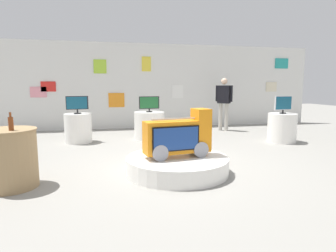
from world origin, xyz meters
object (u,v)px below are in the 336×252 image
object	(u,v)px
side_table_round	(10,158)
bottle_on_side_table	(11,123)
display_pedestal_center_rear	(78,128)
tv_on_center_rear	(77,104)
tv_on_left_rear	(283,104)
display_pedestal_right_rear	(149,125)
tv_on_right_rear	(149,103)
display_pedestal_left_rear	(282,128)
shopper_browsing_near_truck	(224,100)
novelty_firetruck_tv	(179,138)
main_display_pedestal	(177,165)

from	to	relation	value
side_table_round	bottle_on_side_table	distance (m)	0.54
display_pedestal_center_rear	side_table_round	distance (m)	3.25
tv_on_center_rear	tv_on_left_rear	bearing A→B (deg)	-11.98
side_table_round	bottle_on_side_table	size ratio (longest dim) A/B	3.39
display_pedestal_right_rear	tv_on_right_rear	world-z (taller)	tv_on_right_rear
display_pedestal_left_rear	display_pedestal_right_rear	world-z (taller)	same
side_table_round	shopper_browsing_near_truck	bearing A→B (deg)	39.87
novelty_firetruck_tv	tv_on_right_rear	xyz separation A→B (m)	(0.01, 3.12, 0.38)
display_pedestal_center_rear	shopper_browsing_near_truck	xyz separation A→B (m)	(4.37, 1.02, 0.61)
display_pedestal_left_rear	tv_on_right_rear	bearing A→B (deg)	160.28
side_table_round	bottle_on_side_table	xyz separation A→B (m)	(0.09, -0.14, 0.51)
novelty_firetruck_tv	tv_on_center_rear	world-z (taller)	tv_on_center_rear
novelty_firetruck_tv	tv_on_left_rear	bearing A→B (deg)	31.15
side_table_round	shopper_browsing_near_truck	xyz separation A→B (m)	(5.03, 4.20, 0.55)
novelty_firetruck_tv	side_table_round	xyz separation A→B (m)	(-2.48, -0.15, -0.16)
display_pedestal_left_rear	display_pedestal_right_rear	xyz separation A→B (m)	(-3.23, 1.16, 0.00)
display_pedestal_left_rear	side_table_round	bearing A→B (deg)	-159.76
novelty_firetruck_tv	display_pedestal_center_rear	distance (m)	3.55
main_display_pedestal	tv_on_center_rear	size ratio (longest dim) A/B	3.13
main_display_pedestal	display_pedestal_center_rear	xyz separation A→B (m)	(-1.81, 3.03, 0.23)
shopper_browsing_near_truck	bottle_on_side_table	bearing A→B (deg)	-138.64
tv_on_left_rear	tv_on_right_rear	world-z (taller)	tv_on_left_rear
side_table_round	tv_on_center_rear	bearing A→B (deg)	78.35
tv_on_left_rear	bottle_on_side_table	size ratio (longest dim) A/B	2.07
tv_on_center_rear	tv_on_right_rear	size ratio (longest dim) A/B	0.97
novelty_firetruck_tv	tv_on_center_rear	xyz separation A→B (m)	(-1.83, 3.03, 0.40)
tv_on_center_rear	bottle_on_side_table	world-z (taller)	tv_on_center_rear
display_pedestal_center_rear	tv_on_center_rear	size ratio (longest dim) A/B	1.36
display_pedestal_left_rear	tv_on_left_rear	world-z (taller)	tv_on_left_rear
tv_on_left_rear	tv_on_right_rear	bearing A→B (deg)	160.21
bottle_on_side_table	tv_on_left_rear	bearing A→B (deg)	21.78
main_display_pedestal	shopper_browsing_near_truck	xyz separation A→B (m)	(2.57, 4.05, 0.84)
tv_on_center_rear	tv_on_right_rear	distance (m)	1.84
tv_on_center_rear	display_pedestal_right_rear	size ratio (longest dim) A/B	0.66
display_pedestal_right_rear	shopper_browsing_near_truck	bearing A→B (deg)	20.09
bottle_on_side_table	side_table_round	bearing A→B (deg)	123.14
tv_on_left_rear	bottle_on_side_table	distance (m)	6.06
tv_on_center_rear	main_display_pedestal	bearing A→B (deg)	-59.17
side_table_round	bottle_on_side_table	world-z (taller)	bottle_on_side_table
display_pedestal_center_rear	tv_on_center_rear	bearing A→B (deg)	-100.02
novelty_firetruck_tv	side_table_round	world-z (taller)	novelty_firetruck_tv
display_pedestal_left_rear	shopper_browsing_near_truck	xyz separation A→B (m)	(-0.69, 2.09, 0.61)
side_table_round	tv_on_left_rear	bearing A→B (deg)	20.20
tv_on_center_rear	shopper_browsing_near_truck	bearing A→B (deg)	13.15
main_display_pedestal	side_table_round	xyz separation A→B (m)	(-2.46, -0.15, 0.29)
tv_on_left_rear	tv_on_right_rear	xyz separation A→B (m)	(-3.23, 1.16, -0.02)
tv_on_center_rear	side_table_round	distance (m)	3.30
tv_on_center_rear	shopper_browsing_near_truck	distance (m)	4.49
display_pedestal_center_rear	bottle_on_side_table	world-z (taller)	bottle_on_side_table
shopper_browsing_near_truck	display_pedestal_center_rear	bearing A→B (deg)	-166.90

